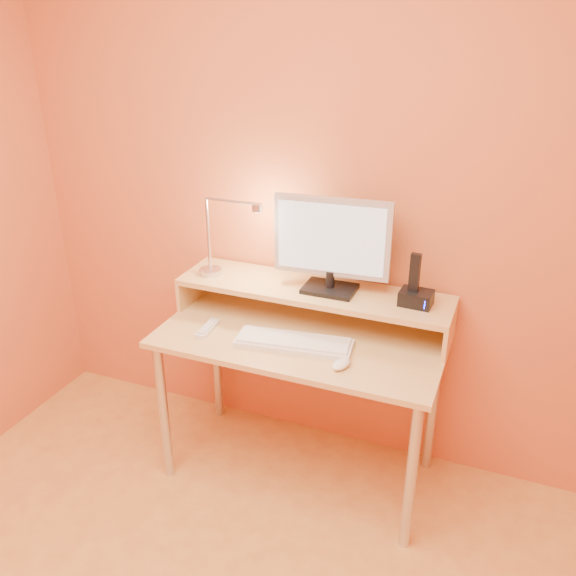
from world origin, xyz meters
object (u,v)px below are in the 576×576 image
at_px(monitor_panel, 332,237).
at_px(keyboard, 294,343).
at_px(mouse, 341,364).
at_px(remote_control, 208,328).
at_px(lamp_base, 210,271).
at_px(phone_dock, 416,298).

distance_m(monitor_panel, keyboard, 0.46).
relative_size(mouse, remote_control, 0.58).
height_order(lamp_base, remote_control, lamp_base).
bearing_deg(keyboard, remote_control, 175.06).
height_order(keyboard, remote_control, keyboard).
height_order(monitor_panel, mouse, monitor_panel).
bearing_deg(mouse, phone_dock, 74.14).
bearing_deg(monitor_panel, keyboard, -110.96).
bearing_deg(lamp_base, remote_control, -66.22).
bearing_deg(mouse, monitor_panel, 132.36).
xyz_separation_m(monitor_panel, lamp_base, (-0.56, -0.04, -0.23)).
distance_m(monitor_panel, remote_control, 0.66).
xyz_separation_m(monitor_panel, keyboard, (-0.07, -0.24, -0.39)).
bearing_deg(monitor_panel, phone_dock, -5.97).
bearing_deg(mouse, remote_control, -169.61).
height_order(phone_dock, remote_control, phone_dock).
bearing_deg(phone_dock, remote_control, -160.10).
distance_m(lamp_base, mouse, 0.79).
distance_m(keyboard, mouse, 0.25).
bearing_deg(phone_dock, keyboard, -148.85).
xyz_separation_m(lamp_base, mouse, (0.72, -0.29, -0.16)).
height_order(mouse, remote_control, mouse).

